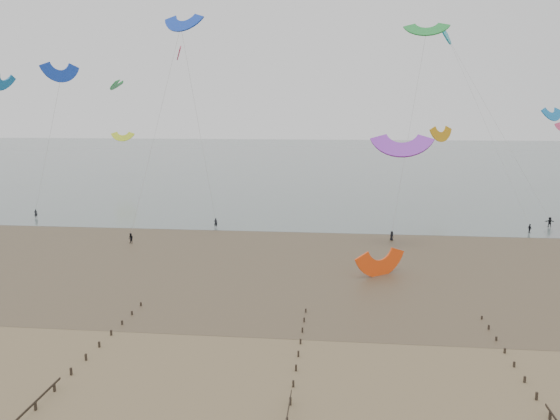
% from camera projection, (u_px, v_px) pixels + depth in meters
% --- Properties ---
extents(ground, '(500.00, 500.00, 0.00)m').
position_uv_depth(ground, '(250.00, 362.00, 46.23)').
color(ground, brown).
rests_on(ground, ground).
extents(sea_and_shore, '(500.00, 665.00, 0.03)m').
position_uv_depth(sea_and_shore, '(260.00, 255.00, 80.30)').
color(sea_and_shore, '#475654').
rests_on(sea_and_shore, ground).
extents(kitesurfer_lead, '(0.66, 0.46, 1.73)m').
position_uv_depth(kitesurfer_lead, '(216.00, 223.00, 98.90)').
color(kitesurfer_lead, black).
rests_on(kitesurfer_lead, ground).
extents(kitesurfers, '(119.33, 20.94, 1.89)m').
position_uv_depth(kitesurfers, '(456.00, 229.00, 94.00)').
color(kitesurfers, black).
rests_on(kitesurfers, ground).
extents(grounded_kite, '(8.47, 8.20, 3.68)m').
position_uv_depth(grounded_kite, '(380.00, 275.00, 70.44)').
color(grounded_kite, '#FF4710').
rests_on(grounded_kite, ground).
extents(kites_airborne, '(214.44, 118.76, 34.55)m').
position_uv_depth(kites_airborne, '(274.00, 99.00, 133.40)').
color(kites_airborne, '#146FB7').
rests_on(kites_airborne, ground).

